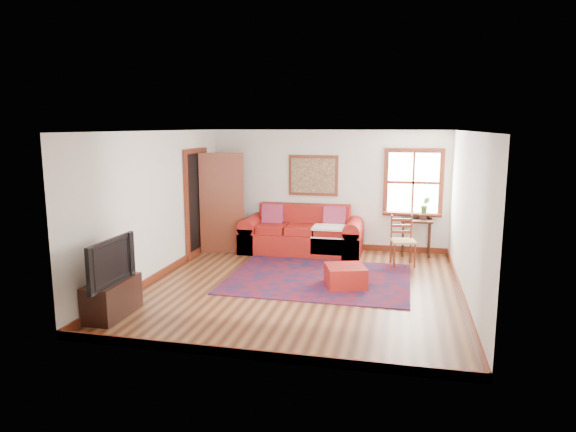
% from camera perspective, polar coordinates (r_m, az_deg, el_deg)
% --- Properties ---
extents(ground, '(5.50, 5.50, 0.00)m').
position_cam_1_polar(ground, '(8.44, 1.53, -7.81)').
color(ground, '#432112').
rests_on(ground, ground).
extents(room_envelope, '(5.04, 5.54, 2.52)m').
position_cam_1_polar(room_envelope, '(8.11, 1.60, 3.41)').
color(room_envelope, silver).
rests_on(room_envelope, ground).
extents(window, '(1.18, 0.20, 1.38)m').
position_cam_1_polar(window, '(10.67, 13.88, 2.88)').
color(window, white).
rests_on(window, ground).
extents(doorway, '(0.89, 1.08, 2.14)m').
position_cam_1_polar(doorway, '(10.48, -8.43, 1.60)').
color(doorway, black).
rests_on(doorway, ground).
extents(framed_artwork, '(1.05, 0.07, 0.85)m').
position_cam_1_polar(framed_artwork, '(10.81, 2.81, 4.51)').
color(framed_artwork, maroon).
rests_on(framed_artwork, ground).
extents(persian_rug, '(3.07, 2.46, 0.02)m').
position_cam_1_polar(persian_rug, '(8.84, 3.41, -6.93)').
color(persian_rug, '#600D15').
rests_on(persian_rug, ground).
extents(red_leather_sofa, '(2.46, 1.02, 0.96)m').
position_cam_1_polar(red_leather_sofa, '(10.60, 1.58, -2.33)').
color(red_leather_sofa, maroon).
rests_on(red_leather_sofa, ground).
extents(red_ottoman, '(0.77, 0.77, 0.35)m').
position_cam_1_polar(red_ottoman, '(8.41, 6.40, -6.68)').
color(red_ottoman, maroon).
rests_on(red_ottoman, ground).
extents(side_table, '(0.61, 0.46, 0.74)m').
position_cam_1_polar(side_table, '(10.58, 14.09, -1.03)').
color(side_table, black).
rests_on(side_table, ground).
extents(ladder_back_chair, '(0.51, 0.50, 0.93)m').
position_cam_1_polar(ladder_back_chair, '(9.83, 12.60, -2.45)').
color(ladder_back_chair, tan).
rests_on(ladder_back_chair, ground).
extents(media_cabinet, '(0.41, 0.92, 0.50)m').
position_cam_1_polar(media_cabinet, '(7.51, -18.94, -8.62)').
color(media_cabinet, black).
rests_on(media_cabinet, ground).
extents(television, '(0.14, 1.08, 0.62)m').
position_cam_1_polar(television, '(7.21, -19.73, -4.78)').
color(television, black).
rests_on(television, media_cabinet).
extents(candle_hurricane, '(0.12, 0.12, 0.18)m').
position_cam_1_polar(candle_hurricane, '(7.73, -17.16, -5.40)').
color(candle_hurricane, silver).
rests_on(candle_hurricane, media_cabinet).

